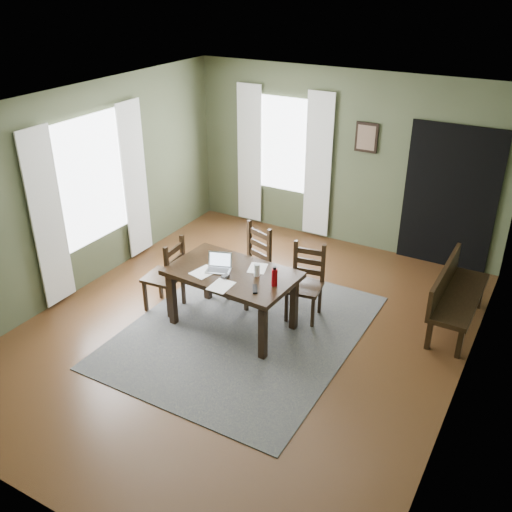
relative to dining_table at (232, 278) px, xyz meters
The scene contains 24 objects.
ground 0.70m from the dining_table, 11.02° to the right, with size 5.00×6.00×0.01m.
room_shell 1.14m from the dining_table, 11.02° to the right, with size 5.02×6.02×2.71m.
rug 0.69m from the dining_table, 11.02° to the right, with size 2.60×3.20×0.01m.
dining_table is the anchor object (origin of this frame).
chair_end 0.96m from the dining_table, behind, with size 0.47×0.47×0.99m.
chair_back_left 0.70m from the dining_table, 101.05° to the left, with size 0.57×0.57×1.03m.
chair_back_right 0.95m from the dining_table, 44.23° to the left, with size 0.48×0.48×0.96m.
bench 2.68m from the dining_table, 29.84° to the left, with size 0.46×1.43×0.81m.
laptop 0.22m from the dining_table, behind, with size 0.34×0.31×0.20m.
computer_mouse 0.20m from the dining_table, 86.55° to the right, with size 0.06×0.10×0.03m, color #3F3F42.
tv_remote 0.51m from the dining_table, 27.93° to the right, with size 0.05×0.19×0.02m, color black.
drinking_glass 0.36m from the dining_table, ahead, with size 0.07×0.07×0.15m, color silver.
water_bottle 0.63m from the dining_table, ahead, with size 0.08×0.08×0.24m.
paper_a 0.35m from the dining_table, 147.73° to the right, with size 0.23×0.30×0.00m, color white.
paper_c 0.33m from the dining_table, 44.23° to the left, with size 0.21×0.27×0.00m, color white.
paper_e 0.37m from the dining_table, 78.60° to the right, with size 0.23×0.30×0.00m, color white.
window_left 2.43m from the dining_table, behind, with size 0.01×1.30×1.70m.
window_back 3.15m from the dining_table, 105.70° to the left, with size 1.00×0.01×1.50m.
curtain_left_near 2.42m from the dining_table, 163.89° to the right, with size 0.03×0.48×2.30m.
curtain_left_far 2.53m from the dining_table, 156.48° to the left, with size 0.03×0.48×2.30m.
curtain_back_left 3.29m from the dining_table, 116.44° to the left, with size 0.44×0.03×2.30m.
curtain_back_right 2.96m from the dining_table, 94.03° to the left, with size 0.44×0.03×2.30m.
framed_picture 3.17m from the dining_table, 79.85° to the left, with size 0.34×0.03×0.44m.
doorway_back 3.48m from the dining_table, 58.13° to the left, with size 1.30×0.03×2.10m.
Camera 1 is at (2.99, -4.97, 4.01)m, focal length 40.00 mm.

